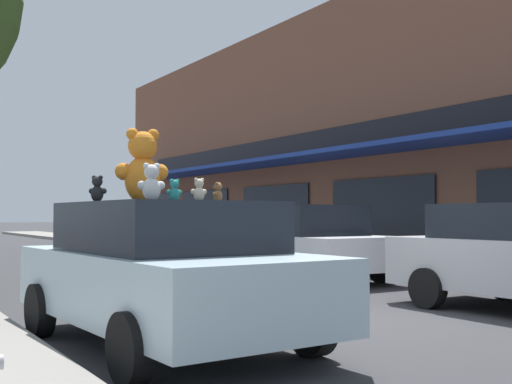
{
  "coord_description": "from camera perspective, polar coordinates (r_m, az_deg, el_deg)",
  "views": [
    {
      "loc": [
        -5.46,
        -6.61,
        1.38
      ],
      "look_at": [
        -0.0,
        2.17,
        1.76
      ],
      "focal_mm": 45.0,
      "sensor_mm": 36.0,
      "label": 1
    }
  ],
  "objects": [
    {
      "name": "ground_plane",
      "position": [
        8.68,
        7.73,
        -11.25
      ],
      "size": [
        260.0,
        260.0,
        0.0
      ],
      "primitive_type": "plane",
      "color": "#333335"
    },
    {
      "name": "teddy_bear_brown",
      "position": [
        7.27,
        -3.41,
        -0.08
      ],
      "size": [
        0.17,
        0.15,
        0.24
      ],
      "rotation": [
        0.0,
        0.0,
        3.75
      ],
      "color": "olive",
      "rests_on": "plush_art_car"
    },
    {
      "name": "storefront_row",
      "position": [
        23.5,
        16.67,
        4.21
      ],
      "size": [
        12.84,
        30.96,
        7.87
      ],
      "color": "brown",
      "rests_on": "ground_plane"
    },
    {
      "name": "plush_art_car",
      "position": [
        6.93,
        -8.03,
        -6.94
      ],
      "size": [
        2.24,
        4.21,
        1.52
      ],
      "rotation": [
        0.0,
        0.0,
        0.05
      ],
      "color": "#ADC6D1",
      "rests_on": "ground_plane"
    },
    {
      "name": "teddy_bear_giant",
      "position": [
        7.24,
        -10.06,
        2.2
      ],
      "size": [
        0.62,
        0.4,
        0.83
      ],
      "rotation": [
        0.0,
        0.0,
        2.98
      ],
      "color": "orange",
      "rests_on": "plush_art_car"
    },
    {
      "name": "teddy_bear_black",
      "position": [
        7.05,
        -13.93,
        0.24
      ],
      "size": [
        0.19,
        0.2,
        0.29
      ],
      "rotation": [
        0.0,
        0.0,
        2.28
      ],
      "color": "black",
      "rests_on": "plush_art_car"
    },
    {
      "name": "teddy_bear_teal",
      "position": [
        6.59,
        -7.26,
        0.12
      ],
      "size": [
        0.17,
        0.1,
        0.23
      ],
      "rotation": [
        0.0,
        0.0,
        3.16
      ],
      "color": "teal",
      "rests_on": "plush_art_car"
    },
    {
      "name": "teddy_bear_cream",
      "position": [
        6.52,
        -5.08,
        0.17
      ],
      "size": [
        0.18,
        0.11,
        0.24
      ],
      "rotation": [
        0.0,
        0.0,
        3.1
      ],
      "color": "beige",
      "rests_on": "plush_art_car"
    },
    {
      "name": "teddy_bear_white",
      "position": [
        6.48,
        -9.27,
        0.81
      ],
      "size": [
        0.29,
        0.19,
        0.38
      ],
      "rotation": [
        0.0,
        0.0,
        2.95
      ],
      "color": "white",
      "rests_on": "plush_art_car"
    },
    {
      "name": "parked_car_far_center",
      "position": [
        13.89,
        3.97,
        -4.41
      ],
      "size": [
        2.23,
        4.56,
        1.6
      ],
      "color": "silver",
      "rests_on": "ground_plane"
    }
  ]
}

